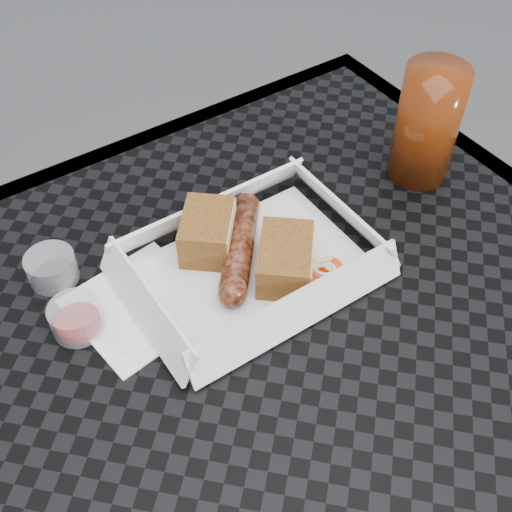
{
  "coord_description": "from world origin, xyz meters",
  "views": [
    {
      "loc": [
        -0.19,
        -0.23,
        1.24
      ],
      "look_at": [
        0.05,
        0.12,
        0.78
      ],
      "focal_mm": 45.0,
      "sensor_mm": 36.0,
      "label": 1
    }
  ],
  "objects_px": {
    "food_tray": "(251,268)",
    "drink_glass": "(427,124)",
    "patio_table": "(282,425)",
    "bratwurst": "(240,247)"
  },
  "relations": [
    {
      "from": "food_tray",
      "to": "patio_table",
      "type": "bearing_deg",
      "value": -111.04
    },
    {
      "from": "patio_table",
      "to": "drink_glass",
      "type": "relative_size",
      "value": 5.79
    },
    {
      "from": "patio_table",
      "to": "drink_glass",
      "type": "distance_m",
      "value": 0.36
    },
    {
      "from": "patio_table",
      "to": "bratwurst",
      "type": "distance_m",
      "value": 0.18
    },
    {
      "from": "food_tray",
      "to": "bratwurst",
      "type": "xyz_separation_m",
      "value": [
        -0.0,
        0.02,
        0.02
      ]
    },
    {
      "from": "bratwurst",
      "to": "drink_glass",
      "type": "distance_m",
      "value": 0.25
    },
    {
      "from": "bratwurst",
      "to": "drink_glass",
      "type": "xyz_separation_m",
      "value": [
        0.25,
        -0.0,
        0.05
      ]
    },
    {
      "from": "drink_glass",
      "to": "patio_table",
      "type": "bearing_deg",
      "value": -153.64
    },
    {
      "from": "food_tray",
      "to": "drink_glass",
      "type": "xyz_separation_m",
      "value": [
        0.25,
        0.02,
        0.07
      ]
    },
    {
      "from": "food_tray",
      "to": "drink_glass",
      "type": "bearing_deg",
      "value": 4.19
    }
  ]
}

